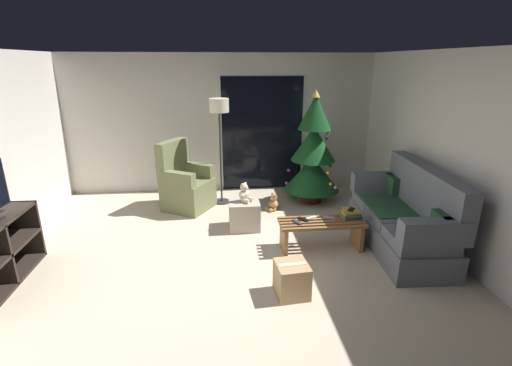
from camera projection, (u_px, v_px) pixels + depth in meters
ground_plane at (228, 271)px, 4.35m from camera, size 7.00×7.00×0.00m
wall_back at (222, 124)px, 6.85m from camera, size 5.72×0.12×2.50m
wall_right at (475, 162)px, 4.23m from camera, size 0.12×6.00×2.50m
patio_door_frame at (262, 132)px, 6.90m from camera, size 1.60×0.02×2.20m
patio_door_glass at (262, 134)px, 6.90m from camera, size 1.50×0.02×2.10m
couch at (404, 218)px, 4.82m from camera, size 0.89×1.98×1.08m
coffee_table at (321, 230)px, 4.80m from camera, size 1.10×0.40×0.39m
remote_graphite at (297, 222)px, 4.70m from camera, size 0.11×0.16×0.02m
remote_silver at (329, 217)px, 4.85m from camera, size 0.16×0.11×0.02m
remote_black at (303, 219)px, 4.79m from camera, size 0.13×0.15×0.02m
remote_white at (311, 218)px, 4.83m from camera, size 0.16×0.10×0.02m
book_stack at (350, 214)px, 4.86m from camera, size 0.28×0.23×0.11m
cell_phone at (351, 209)px, 4.83m from camera, size 0.14×0.16×0.01m
christmas_tree at (313, 154)px, 6.27m from camera, size 0.95×0.95×1.92m
armchair at (185, 185)px, 6.11m from camera, size 0.94×0.94×1.13m
floor_lamp at (219, 116)px, 6.01m from camera, size 0.32×0.32×1.78m
ottoman at (244, 214)px, 5.43m from camera, size 0.44×0.44×0.42m
teddy_bear_cream at (245, 194)px, 5.32m from camera, size 0.22×0.21×0.29m
teddy_bear_honey_by_tree at (273, 203)px, 6.10m from camera, size 0.22×0.21×0.29m
cardboard_box_taped_mid_floor at (292, 279)px, 3.86m from camera, size 0.36×0.38×0.36m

